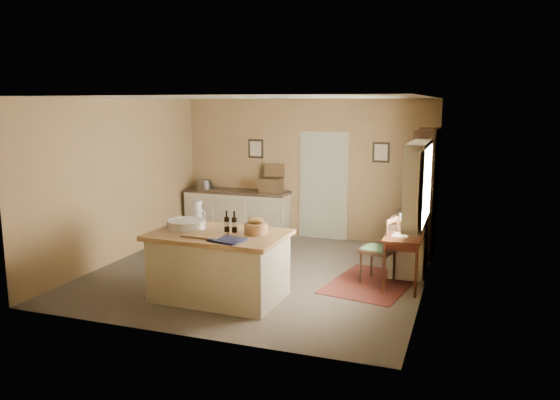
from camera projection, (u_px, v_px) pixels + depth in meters
The scene contains 16 objects.
ground at pixel (260, 272), 8.56m from camera, with size 5.00×5.00×0.00m, color #605549.
wall_back at pixel (306, 169), 10.65m from camera, with size 5.00×0.10×2.70m, color #9B784C.
wall_front at pixel (176, 220), 6.00m from camera, with size 5.00×0.10×2.70m, color #9B784C.
wall_left at pixel (121, 180), 9.14m from camera, with size 0.10×5.00×2.70m, color #9B784C.
wall_right at pixel (428, 196), 7.51m from camera, with size 0.10×5.00×2.70m, color #9B784C.
ceiling at pixel (258, 97), 8.09m from camera, with size 5.00×5.00×0.00m, color silver.
door at pixel (323, 185), 10.56m from camera, with size 0.97×0.06×2.11m, color #B5BBA0.
framed_prints at pixel (316, 150), 10.50m from camera, with size 2.82×0.02×0.38m.
window at pixel (421, 184), 7.31m from camera, with size 0.25×1.99×1.12m.
work_island at pixel (219, 264), 7.36m from camera, with size 1.82×1.21×1.20m.
sideboard at pixel (238, 211), 10.96m from camera, with size 2.12×0.60×1.18m.
rug at pixel (371, 283), 8.02m from camera, with size 1.10×1.60×0.01m, color #551616.
writing_desk at pixel (404, 242), 7.76m from camera, with size 0.52×0.85×0.82m.
desk_chair at pixel (378, 250), 8.00m from camera, with size 0.45×0.45×0.97m, color #311F13, non-canonical shape.
right_cabinet at pixel (409, 244), 8.48m from camera, with size 0.54×0.96×0.99m.
shelving_unit at pixel (428, 193), 9.40m from camera, with size 0.37×0.99×2.19m.
Camera 1 is at (3.04, -7.66, 2.61)m, focal length 35.00 mm.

